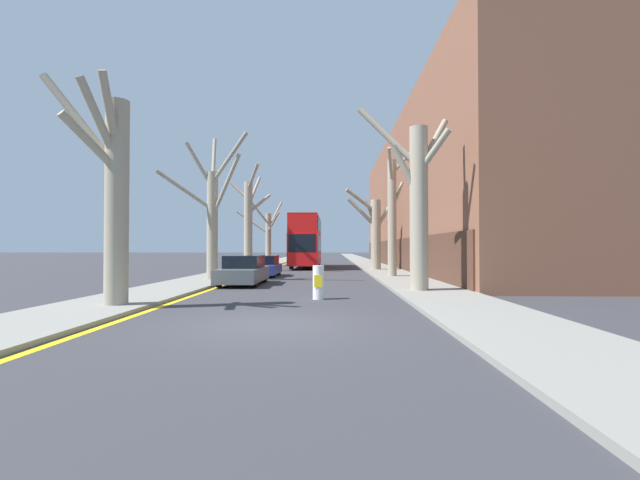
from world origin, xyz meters
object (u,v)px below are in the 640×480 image
(street_tree_right_1, at_px, (393,214))
(parked_car_0, at_px, (244,271))
(street_tree_left_1, at_px, (212,213))
(street_tree_left_3, at_px, (267,234))
(street_tree_left_2, at_px, (249,221))
(parked_car_1, at_px, (263,266))
(double_decker_bus, at_px, (306,239))
(street_tree_right_2, at_px, (374,231))
(street_tree_left_0, at_px, (113,191))
(street_tree_right_0, at_px, (418,200))
(traffic_bollard, at_px, (318,282))

(street_tree_right_1, height_order, parked_car_0, street_tree_right_1)
(street_tree_left_1, height_order, street_tree_left_3, street_tree_left_1)
(street_tree_left_2, bearing_deg, parked_car_1, -70.42)
(street_tree_left_1, bearing_deg, street_tree_left_2, 89.22)
(double_decker_bus, bearing_deg, street_tree_right_2, -42.55)
(street_tree_left_0, height_order, street_tree_right_2, street_tree_left_0)
(street_tree_left_3, distance_m, street_tree_right_1, 19.36)
(street_tree_left_0, height_order, double_decker_bus, street_tree_left_0)
(street_tree_left_1, bearing_deg, parked_car_0, -45.14)
(street_tree_left_2, xyz_separation_m, street_tree_right_0, (9.77, -15.34, -0.18))
(street_tree_left_2, relative_size, street_tree_right_1, 1.02)
(street_tree_right_0, bearing_deg, parked_car_1, 128.89)
(street_tree_left_3, distance_m, street_tree_right_2, 13.05)
(street_tree_left_0, distance_m, street_tree_right_0, 10.93)
(street_tree_right_0, bearing_deg, street_tree_left_2, 122.49)
(parked_car_0, xyz_separation_m, traffic_bollard, (3.83, -5.82, -0.08))
(street_tree_left_3, xyz_separation_m, parked_car_0, (2.11, -21.37, -2.46))
(street_tree_right_1, xyz_separation_m, double_decker_bus, (-5.93, 12.99, -1.22))
(street_tree_left_2, distance_m, street_tree_right_1, 12.12)
(street_tree_right_1, relative_size, parked_car_1, 1.81)
(street_tree_left_2, relative_size, double_decker_bus, 0.73)
(street_tree_right_0, distance_m, street_tree_right_2, 16.27)
(street_tree_left_3, xyz_separation_m, parked_car_1, (2.11, -15.42, -2.51))
(street_tree_left_3, relative_size, traffic_bollard, 5.68)
(street_tree_right_1, relative_size, double_decker_bus, 0.72)
(street_tree_left_0, distance_m, street_tree_left_2, 20.02)
(street_tree_left_3, height_order, traffic_bollard, street_tree_left_3)
(traffic_bollard, bearing_deg, street_tree_right_0, 29.47)
(street_tree_left_1, height_order, street_tree_right_0, street_tree_left_1)
(street_tree_right_2, height_order, traffic_bollard, street_tree_right_2)
(street_tree_right_1, bearing_deg, street_tree_left_0, -127.53)
(street_tree_left_3, xyz_separation_m, street_tree_right_1, (10.01, -16.56, 0.66))
(parked_car_1, bearing_deg, street_tree_left_3, 97.79)
(double_decker_bus, bearing_deg, street_tree_right_1, -65.44)
(street_tree_right_0, relative_size, street_tree_right_1, 0.98)
(street_tree_left_0, height_order, street_tree_left_1, street_tree_left_1)
(parked_car_1, distance_m, traffic_bollard, 12.37)
(parked_car_0, bearing_deg, double_decker_bus, 83.69)
(street_tree_right_2, height_order, double_decker_bus, street_tree_right_2)
(street_tree_right_1, bearing_deg, street_tree_left_3, 121.17)
(street_tree_left_1, relative_size, street_tree_right_1, 1.05)
(street_tree_left_0, bearing_deg, street_tree_right_2, 65.02)
(parked_car_0, bearing_deg, street_tree_right_2, 59.01)
(street_tree_right_2, distance_m, parked_car_0, 14.94)
(double_decker_bus, bearing_deg, street_tree_left_0, -98.99)
(parked_car_0, bearing_deg, street_tree_right_1, 31.33)
(street_tree_left_0, relative_size, street_tree_right_0, 0.92)
(parked_car_1, bearing_deg, street_tree_left_1, -120.25)
(street_tree_left_1, height_order, street_tree_right_2, street_tree_left_1)
(street_tree_left_2, xyz_separation_m, street_tree_left_3, (-0.06, 9.65, -0.74))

